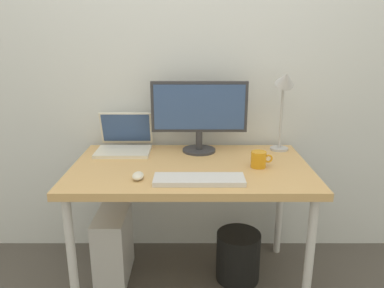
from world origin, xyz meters
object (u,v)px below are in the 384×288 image
object	(u,v)px
computer_tower	(115,245)
wastebasket	(239,256)
monitor	(201,112)
desk_lamp	(286,92)
mouse	(139,176)
desk	(192,176)
keyboard	(200,180)
laptop	(126,141)
coffee_mug	(260,159)

from	to	relation	value
computer_tower	wastebasket	size ratio (longest dim) A/B	1.40
monitor	desk_lamp	xyz separation A→B (m)	(0.49, 0.00, 0.12)
monitor	computer_tower	size ratio (longest dim) A/B	1.35
mouse	desk_lamp	bearing A→B (deg)	29.34
desk	mouse	distance (m)	0.34
desk_lamp	keyboard	size ratio (longest dim) A/B	1.14
monitor	computer_tower	bearing A→B (deg)	-159.57
keyboard	wastebasket	size ratio (longest dim) A/B	1.47
desk_lamp	monitor	bearing A→B (deg)	-179.89
computer_tower	wastebasket	xyz separation A→B (m)	(0.75, -0.02, -0.06)
monitor	wastebasket	distance (m)	0.89
laptop	computer_tower	xyz separation A→B (m)	(-0.06, -0.21, -0.59)
keyboard	coffee_mug	xyz separation A→B (m)	(0.32, 0.21, 0.03)
desk	desk_lamp	distance (m)	0.73
coffee_mug	wastebasket	world-z (taller)	coffee_mug
mouse	laptop	bearing A→B (deg)	107.26
laptop	desk_lamp	xyz separation A→B (m)	(0.95, -0.02, 0.30)
laptop	keyboard	world-z (taller)	laptop
keyboard	mouse	distance (m)	0.30
desk	monitor	world-z (taller)	monitor
monitor	computer_tower	distance (m)	0.95
mouse	desk	bearing A→B (deg)	38.20
desk	computer_tower	xyz separation A→B (m)	(-0.46, 0.06, -0.47)
desk	computer_tower	bearing A→B (deg)	173.19
desk_lamp	wastebasket	size ratio (longest dim) A/B	1.68
desk	coffee_mug	xyz separation A→B (m)	(0.36, -0.03, 0.11)
monitor	desk_lamp	size ratio (longest dim) A/B	1.13
wastebasket	computer_tower	bearing A→B (deg)	178.20
desk	mouse	bearing A→B (deg)	-141.80
coffee_mug	desk	bearing A→B (deg)	175.14
computer_tower	monitor	bearing A→B (deg)	20.43
desk	keyboard	xyz separation A→B (m)	(0.04, -0.24, 0.08)
laptop	computer_tower	size ratio (longest dim) A/B	0.76
laptop	wastebasket	size ratio (longest dim) A/B	1.07
desk	coffee_mug	distance (m)	0.38
monitor	coffee_mug	xyz separation A→B (m)	(0.31, -0.28, -0.20)
monitor	coffee_mug	size ratio (longest dim) A/B	4.86
mouse	keyboard	bearing A→B (deg)	-6.83
coffee_mug	keyboard	bearing A→B (deg)	-147.18
desk	monitor	xyz separation A→B (m)	(0.05, 0.25, 0.31)
coffee_mug	wastebasket	bearing A→B (deg)	142.18
keyboard	mouse	bearing A→B (deg)	173.17
desk	desk_lamp	bearing A→B (deg)	24.49
desk_lamp	laptop	bearing A→B (deg)	178.88
desk	desk_lamp	xyz separation A→B (m)	(0.54, 0.25, 0.43)
coffee_mug	wastebasket	distance (m)	0.64
coffee_mug	desk_lamp	bearing A→B (deg)	57.16
desk_lamp	mouse	distance (m)	0.98
laptop	keyboard	distance (m)	0.68
monitor	wastebasket	world-z (taller)	monitor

